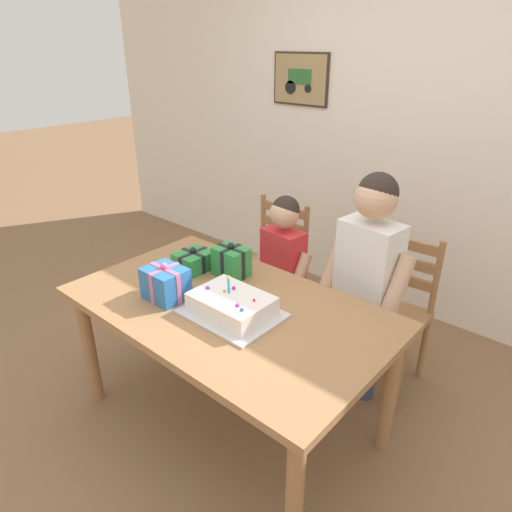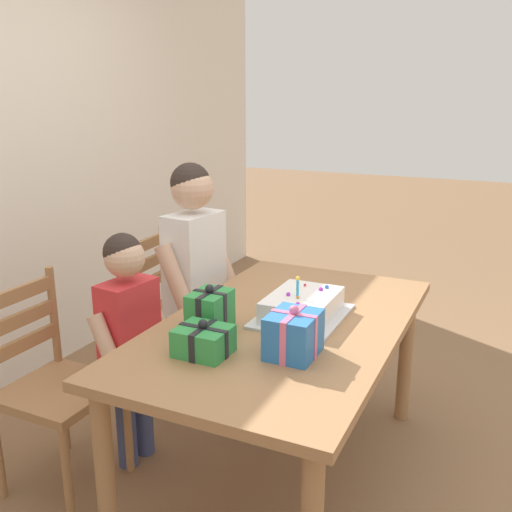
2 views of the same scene
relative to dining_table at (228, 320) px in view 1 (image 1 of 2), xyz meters
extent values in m
plane|color=#846042|center=(0.00, 0.00, -0.65)|extent=(20.00, 20.00, 0.00)
cube|color=silver|center=(0.00, 1.79, 0.65)|extent=(6.40, 0.08, 2.60)
cube|color=#332823|center=(-0.87, 1.74, 0.98)|extent=(0.51, 0.02, 0.39)
cube|color=#9E8456|center=(-0.87, 1.73, 0.98)|extent=(0.48, 0.01, 0.36)
cube|color=#28662D|center=(-0.87, 1.72, 1.00)|extent=(0.22, 0.01, 0.11)
cylinder|color=black|center=(-0.96, 1.72, 0.92)|extent=(0.10, 0.01, 0.10)
cylinder|color=black|center=(-0.79, 1.72, 0.92)|extent=(0.06, 0.01, 0.06)
cube|color=#9E7047|center=(0.00, 0.00, 0.07)|extent=(1.58, 0.94, 0.04)
cylinder|color=#9E7047|center=(-0.71, -0.39, -0.30)|extent=(0.07, 0.07, 0.70)
cylinder|color=#9E7047|center=(0.71, -0.39, -0.30)|extent=(0.07, 0.07, 0.70)
cylinder|color=#9E7047|center=(-0.71, 0.39, -0.30)|extent=(0.07, 0.07, 0.70)
cylinder|color=#9E7047|center=(0.71, 0.39, -0.30)|extent=(0.07, 0.07, 0.70)
cube|color=silver|center=(0.08, -0.05, 0.10)|extent=(0.44, 0.34, 0.01)
cube|color=white|center=(0.08, -0.05, 0.15)|extent=(0.36, 0.26, 0.09)
cylinder|color=#33ADE5|center=(0.05, -0.04, 0.23)|extent=(0.01, 0.01, 0.07)
sphere|color=yellow|center=(0.05, -0.04, 0.27)|extent=(0.02, 0.02, 0.02)
sphere|color=purple|center=(0.04, 0.00, 0.20)|extent=(0.02, 0.02, 0.02)
sphere|color=blue|center=(0.20, -0.12, 0.20)|extent=(0.02, 0.02, 0.02)
sphere|color=orange|center=(0.03, -0.05, 0.20)|extent=(0.01, 0.01, 0.01)
sphere|color=purple|center=(-0.05, -0.08, 0.20)|extent=(0.02, 0.02, 0.02)
sphere|color=red|center=(0.19, -0.02, 0.20)|extent=(0.01, 0.01, 0.01)
sphere|color=purple|center=(0.16, -0.10, 0.20)|extent=(0.02, 0.02, 0.02)
cube|color=#2D8E42|center=(-0.41, 0.15, 0.14)|extent=(0.16, 0.19, 0.10)
cube|color=black|center=(-0.41, 0.15, 0.14)|extent=(0.17, 0.02, 0.11)
cube|color=black|center=(-0.41, 0.15, 0.14)|extent=(0.02, 0.20, 0.11)
sphere|color=black|center=(-0.41, 0.15, 0.21)|extent=(0.04, 0.04, 0.04)
cube|color=#2D8E42|center=(-0.20, 0.24, 0.17)|extent=(0.18, 0.14, 0.16)
cube|color=black|center=(-0.20, 0.24, 0.17)|extent=(0.18, 0.02, 0.17)
cube|color=black|center=(-0.20, 0.24, 0.17)|extent=(0.02, 0.14, 0.17)
sphere|color=black|center=(-0.20, 0.24, 0.26)|extent=(0.04, 0.04, 0.04)
cube|color=#286BB7|center=(-0.28, -0.15, 0.17)|extent=(0.20, 0.17, 0.16)
cube|color=#DB668E|center=(-0.28, -0.15, 0.17)|extent=(0.21, 0.02, 0.17)
cube|color=#DB668E|center=(-0.28, -0.15, 0.17)|extent=(0.02, 0.17, 0.17)
sphere|color=#DB668E|center=(-0.28, -0.15, 0.26)|extent=(0.04, 0.04, 0.04)
cube|color=#996B42|center=(-0.45, 0.83, -0.20)|extent=(0.42, 0.42, 0.04)
cylinder|color=#996B42|center=(-0.26, 0.64, -0.44)|extent=(0.04, 0.04, 0.43)
cylinder|color=#996B42|center=(-0.64, 0.64, -0.44)|extent=(0.04, 0.04, 0.43)
cylinder|color=#996B42|center=(-0.26, 1.02, -0.44)|extent=(0.04, 0.04, 0.43)
cylinder|color=#996B42|center=(-0.64, 1.02, -0.44)|extent=(0.04, 0.04, 0.43)
cylinder|color=#996B42|center=(-0.26, 1.02, 0.04)|extent=(0.04, 0.04, 0.45)
cylinder|color=#996B42|center=(-0.64, 1.02, 0.04)|extent=(0.04, 0.04, 0.45)
cube|color=#996B42|center=(-0.45, 1.02, -0.02)|extent=(0.36, 0.03, 0.06)
cube|color=#996B42|center=(-0.45, 1.02, 0.09)|extent=(0.36, 0.03, 0.06)
cube|color=#996B42|center=(-0.45, 1.02, 0.20)|extent=(0.36, 0.03, 0.06)
cube|color=#996B42|center=(0.45, 0.83, -0.20)|extent=(0.44, 0.44, 0.04)
cylinder|color=#996B42|center=(0.65, 0.65, -0.44)|extent=(0.04, 0.04, 0.43)
cylinder|color=#996B42|center=(0.27, 0.63, -0.44)|extent=(0.04, 0.04, 0.43)
cylinder|color=#996B42|center=(0.63, 1.03, -0.44)|extent=(0.04, 0.04, 0.43)
cylinder|color=#996B42|center=(0.25, 1.01, -0.44)|extent=(0.04, 0.04, 0.43)
cylinder|color=#996B42|center=(0.63, 1.03, 0.04)|extent=(0.04, 0.04, 0.45)
cylinder|color=#996B42|center=(0.25, 1.01, 0.04)|extent=(0.04, 0.04, 0.45)
cube|color=#996B42|center=(0.44, 1.02, -0.02)|extent=(0.36, 0.04, 0.06)
cube|color=#996B42|center=(0.44, 1.02, 0.09)|extent=(0.36, 0.04, 0.06)
cube|color=#996B42|center=(0.44, 1.02, 0.20)|extent=(0.36, 0.04, 0.06)
cylinder|color=#38426B|center=(0.46, 0.66, -0.40)|extent=(0.11, 0.11, 0.50)
cylinder|color=#38426B|center=(0.32, 0.67, -0.40)|extent=(0.11, 0.11, 0.50)
cube|color=white|center=(0.39, 0.67, 0.14)|extent=(0.33, 0.23, 0.57)
cylinder|color=tan|center=(0.58, 0.61, 0.12)|extent=(0.11, 0.25, 0.38)
cylinder|color=tan|center=(0.19, 0.65, 0.12)|extent=(0.11, 0.25, 0.38)
sphere|color=tan|center=(0.39, 0.67, 0.55)|extent=(0.21, 0.21, 0.21)
sphere|color=#2D231E|center=(0.39, 0.68, 0.58)|extent=(0.20, 0.20, 0.20)
cylinder|color=#38426B|center=(-0.12, 0.66, -0.45)|extent=(0.09, 0.09, 0.41)
cylinder|color=#38426B|center=(-0.23, 0.67, -0.45)|extent=(0.09, 0.09, 0.41)
cube|color=red|center=(-0.18, 0.67, -0.01)|extent=(0.27, 0.19, 0.47)
cylinder|color=tan|center=(-0.02, 0.62, -0.02)|extent=(0.09, 0.20, 0.31)
cylinder|color=tan|center=(-0.34, 0.65, -0.02)|extent=(0.09, 0.20, 0.31)
sphere|color=tan|center=(-0.18, 0.67, 0.33)|extent=(0.18, 0.18, 0.18)
sphere|color=#2D231E|center=(-0.18, 0.68, 0.36)|extent=(0.17, 0.17, 0.17)
camera|label=1|loc=(1.36, -1.35, 1.25)|focal=32.17mm
camera|label=2|loc=(-2.09, -0.85, 1.01)|focal=40.61mm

